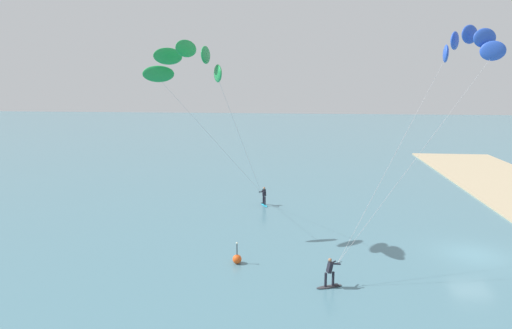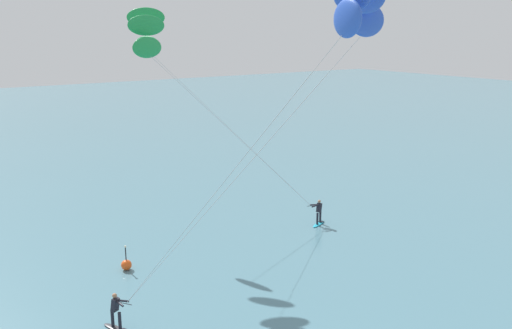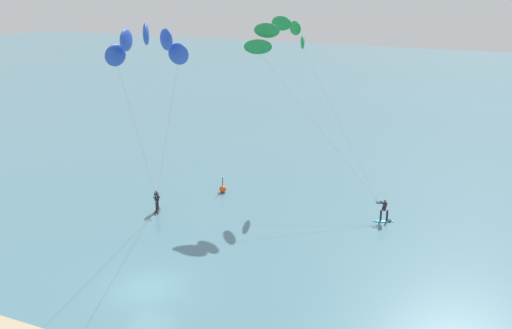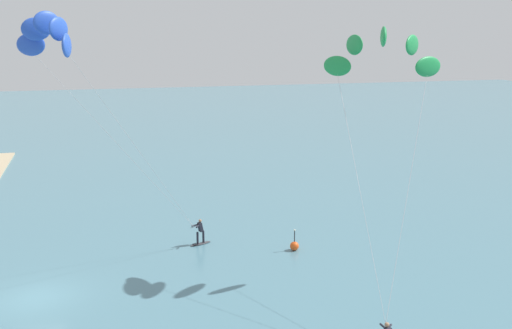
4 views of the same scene
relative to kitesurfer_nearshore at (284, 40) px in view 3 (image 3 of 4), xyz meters
The scene contains 4 objects.
ground_plane 21.99m from the kitesurfer_nearshore, 92.41° to the right, with size 240.00×240.00×0.00m, color slate.
kitesurfer_nearshore is the anchor object (origin of this frame).
kitesurfer_mid_water 16.69m from the kitesurfer_nearshore, 94.12° to the right, with size 7.90×10.39×14.27m.
marker_buoy 12.65m from the kitesurfer_nearshore, 136.30° to the right, with size 0.56×0.56×1.38m.
Camera 3 is at (16.75, -23.09, 16.47)m, focal length 40.04 mm.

